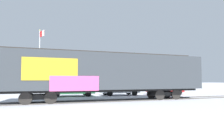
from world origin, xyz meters
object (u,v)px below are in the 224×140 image
at_px(parked_car_green, 72,89).
at_px(parked_car_red, 164,87).
at_px(flagpole, 40,53).
at_px(parked_car_white, 119,88).
at_px(freight_car, 108,73).

distance_m(parked_car_green, parked_car_red, 11.16).
relative_size(flagpole, parked_car_red, 1.87).
bearing_deg(parked_car_red, parked_car_white, 177.23).
bearing_deg(freight_car, parked_car_red, 32.67).
xyz_separation_m(flagpole, parked_car_green, (3.57, -4.34, -4.34)).
xyz_separation_m(freight_car, parked_car_red, (8.71, 5.58, -1.47)).
distance_m(freight_car, flagpole, 12.16).
height_order(freight_car, parked_car_red, freight_car).
height_order(parked_car_white, parked_car_red, parked_car_red).
relative_size(freight_car, parked_car_red, 3.96).
bearing_deg(parked_car_white, parked_car_green, -179.97).
height_order(flagpole, parked_car_white, flagpole).
bearing_deg(parked_car_white, parked_car_red, -2.77).
bearing_deg(flagpole, parked_car_red, -17.39).
distance_m(freight_car, parked_car_red, 10.44).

